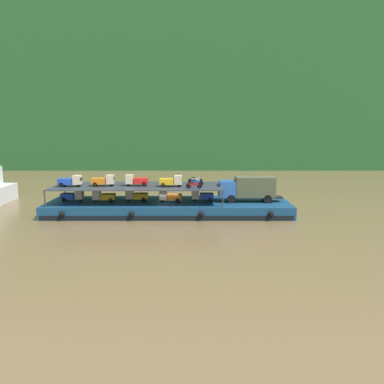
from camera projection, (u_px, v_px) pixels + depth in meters
name	position (u px, v px, depth m)	size (l,w,h in m)	color
ground_plane	(170.00, 213.00, 47.75)	(400.00, 400.00, 0.00)	brown
hillside_far_bank	(183.00, 78.00, 109.25)	(119.86, 38.34, 44.04)	#235628
cargo_barge	(170.00, 207.00, 47.60)	(29.86, 8.57, 1.50)	navy
covered_lorry	(250.00, 188.00, 47.23)	(7.87, 2.32, 3.10)	#285BA3
cargo_rack	(139.00, 186.00, 47.19)	(20.66, 7.24, 2.00)	#2D333D
mini_truck_lower_stern	(74.00, 196.00, 47.72)	(2.78, 1.26, 1.38)	#1E47B7
mini_truck_lower_aft	(105.00, 196.00, 47.31)	(2.77, 1.25, 1.38)	gold
mini_truck_lower_mid	(138.00, 195.00, 47.79)	(2.76, 1.23, 1.38)	gold
mini_truck_lower_fore	(171.00, 196.00, 47.09)	(2.79, 1.28, 1.38)	orange
mini_truck_lower_bow	(203.00, 195.00, 47.78)	(2.75, 1.22, 1.38)	#1E47B7
mini_truck_upper_stern	(72.00, 181.00, 46.37)	(2.77, 1.25, 1.38)	#1E47B7
mini_truck_upper_mid	(105.00, 180.00, 46.72)	(2.79, 1.29, 1.38)	orange
mini_truck_upper_fore	(138.00, 180.00, 46.89)	(2.78, 1.28, 1.38)	red
mini_truck_upper_bow	(172.00, 181.00, 46.30)	(2.77, 1.24, 1.38)	gold
motorcycle_upper_port	(195.00, 185.00, 44.94)	(1.90, 0.55, 0.87)	black
motorcycle_upper_centre	(197.00, 182.00, 47.09)	(1.89, 0.55, 0.87)	black
motorcycle_upper_stbd	(196.00, 180.00, 49.23)	(1.90, 0.55, 0.87)	black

